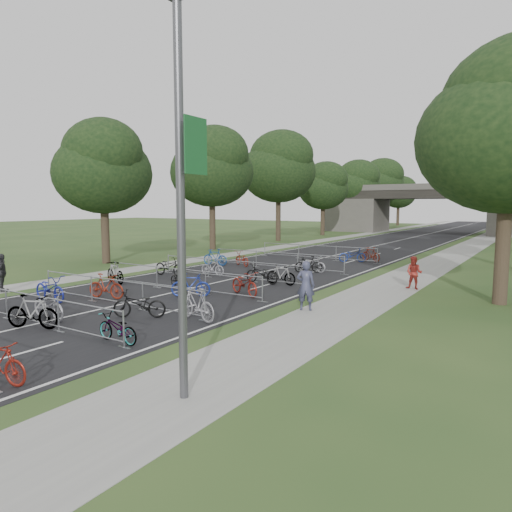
{
  "coord_description": "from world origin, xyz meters",
  "views": [
    {
      "loc": [
        14.61,
        -4.94,
        4.05
      ],
      "look_at": [
        0.23,
        17.25,
        1.1
      ],
      "focal_mm": 32.0,
      "sensor_mm": 36.0,
      "label": 1
    }
  ],
  "objects_px": {
    "pedestrian_a": "(306,286)",
    "pedestrian_c": "(2,273)",
    "overpass_bridge": "(433,209)",
    "pedestrian_b": "(414,273)",
    "lamppost": "(182,194)"
  },
  "relations": [
    {
      "from": "pedestrian_b",
      "to": "pedestrian_c",
      "type": "xyz_separation_m",
      "value": [
        -16.0,
        -11.14,
        0.1
      ]
    },
    {
      "from": "overpass_bridge",
      "to": "lamppost",
      "type": "relative_size",
      "value": 3.78
    },
    {
      "from": "pedestrian_a",
      "to": "pedestrian_b",
      "type": "height_order",
      "value": "pedestrian_a"
    },
    {
      "from": "pedestrian_a",
      "to": "pedestrian_b",
      "type": "bearing_deg",
      "value": -129.52
    },
    {
      "from": "pedestrian_a",
      "to": "lamppost",
      "type": "bearing_deg",
      "value": 80.05
    },
    {
      "from": "pedestrian_a",
      "to": "pedestrian_c",
      "type": "bearing_deg",
      "value": -2.18
    },
    {
      "from": "pedestrian_a",
      "to": "pedestrian_b",
      "type": "xyz_separation_m",
      "value": [
        2.4,
        6.77,
        -0.16
      ]
    },
    {
      "from": "lamppost",
      "to": "pedestrian_a",
      "type": "relative_size",
      "value": 4.25
    },
    {
      "from": "pedestrian_b",
      "to": "pedestrian_c",
      "type": "bearing_deg",
      "value": -140.19
    },
    {
      "from": "lamppost",
      "to": "pedestrian_b",
      "type": "bearing_deg",
      "value": 86.77
    },
    {
      "from": "pedestrian_b",
      "to": "lamppost",
      "type": "bearing_deg",
      "value": -88.26
    },
    {
      "from": "pedestrian_c",
      "to": "overpass_bridge",
      "type": "bearing_deg",
      "value": -57.15
    },
    {
      "from": "overpass_bridge",
      "to": "pedestrian_b",
      "type": "xyz_separation_m",
      "value": [
        9.2,
        -47.59,
        -2.73
      ]
    },
    {
      "from": "lamppost",
      "to": "pedestrian_b",
      "type": "distance_m",
      "value": 15.82
    },
    {
      "from": "lamppost",
      "to": "pedestrian_b",
      "type": "height_order",
      "value": "lamppost"
    }
  ]
}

